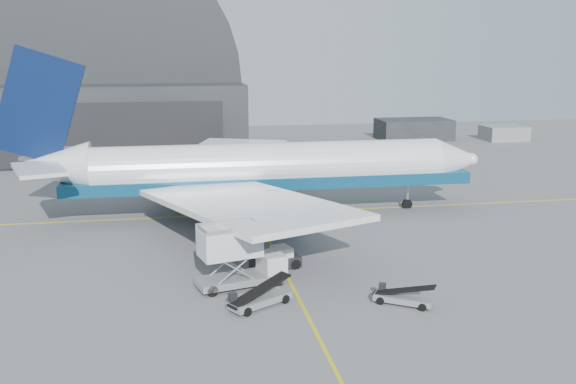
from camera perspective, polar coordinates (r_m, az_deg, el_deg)
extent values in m
plane|color=#565659|center=(50.93, -0.06, -7.51)|extent=(200.00, 200.00, 0.00)
cube|color=gold|center=(69.83, -2.93, -1.91)|extent=(80.00, 0.25, 0.02)
cube|color=gold|center=(49.09, 0.35, -8.29)|extent=(0.25, 40.00, 0.02)
cube|color=black|center=(113.49, -17.08, 6.26)|extent=(50.00, 28.00, 12.00)
cube|color=black|center=(99.71, -17.97, 4.81)|extent=(42.00, 0.40, 9.50)
cube|color=black|center=(128.98, 11.08, 4.60)|extent=(14.00, 8.00, 4.00)
cube|color=gray|center=(132.52, 18.60, 4.39)|extent=(8.00, 6.00, 2.80)
cylinder|color=white|center=(68.29, -1.50, 2.35)|extent=(36.98, 4.93, 4.93)
cone|color=white|center=(74.23, 14.56, 2.78)|extent=(4.52, 4.93, 4.93)
sphere|color=white|center=(75.11, 15.99, 2.81)|extent=(1.44, 1.44, 1.44)
cone|color=white|center=(68.50, -20.10, 2.13)|extent=(7.19, 4.93, 4.93)
cube|color=black|center=(73.63, 13.72, 3.23)|extent=(2.67, 2.26, 0.72)
cube|color=navy|center=(68.59, -1.49, 1.04)|extent=(43.15, 4.98, 1.23)
cube|color=white|center=(56.01, -3.75, -1.05)|extent=(18.94, 25.19, 1.50)
cube|color=white|center=(80.08, -5.74, 3.08)|extent=(18.94, 25.19, 1.50)
cube|color=white|center=(64.02, -21.28, 1.91)|extent=(6.29, 8.60, 0.36)
cube|color=white|center=(72.98, -19.94, 3.24)|extent=(6.29, 8.60, 0.36)
cube|color=#08153B|center=(67.93, -21.35, 7.12)|extent=(9.53, 0.51, 11.83)
cylinder|color=gray|center=(60.76, -1.28, -1.53)|extent=(5.34, 2.77, 2.77)
cylinder|color=gray|center=(76.65, -3.17, 1.44)|extent=(5.34, 2.77, 2.77)
cylinder|color=#A5A5AA|center=(72.94, 10.57, -0.33)|extent=(0.29, 0.29, 2.88)
cylinder|color=black|center=(73.17, 10.54, -1.07)|extent=(1.13, 0.36, 1.13)
cylinder|color=black|center=(65.88, -2.81, -2.31)|extent=(1.34, 0.46, 1.34)
cylinder|color=black|center=(72.20, -3.48, -0.98)|extent=(1.34, 0.46, 1.34)
cube|color=gray|center=(48.85, -4.43, -7.73)|extent=(6.71, 3.99, 0.52)
cube|color=silver|center=(49.50, -1.47, -6.39)|extent=(2.22, 2.75, 1.68)
cube|color=black|center=(49.71, -0.63, -5.98)|extent=(0.57, 1.95, 0.94)
cube|color=silver|center=(47.69, -5.20, -4.47)|extent=(4.91, 3.63, 2.09)
cylinder|color=black|center=(48.77, -1.29, -7.92)|extent=(0.89, 0.51, 0.84)
cylinder|color=black|center=(50.67, -2.28, -7.12)|extent=(0.89, 0.51, 0.84)
cylinder|color=black|center=(47.21, -6.74, -8.73)|extent=(0.89, 0.51, 0.84)
cylinder|color=black|center=(49.18, -7.53, -7.86)|extent=(0.89, 0.51, 0.84)
cube|color=black|center=(52.65, -1.12, -6.22)|extent=(4.27, 3.12, 0.86)
cube|color=silver|center=(52.65, -0.56, -5.34)|extent=(1.78, 2.04, 0.86)
cylinder|color=black|center=(52.46, 0.66, -6.46)|extent=(0.92, 0.57, 0.86)
cylinder|color=black|center=(54.07, -0.28, -5.86)|extent=(0.92, 0.57, 0.86)
cylinder|color=black|center=(51.34, -2.01, -6.90)|extent=(0.92, 0.57, 0.86)
cylinder|color=black|center=(52.99, -2.89, -6.27)|extent=(0.92, 0.57, 0.86)
cube|color=gray|center=(45.19, -2.52, -9.57)|extent=(4.80, 3.78, 0.48)
cube|color=black|center=(44.92, -2.53, -8.69)|extent=(4.78, 3.48, 1.35)
cube|color=black|center=(44.35, -4.95, -9.31)|extent=(0.67, 0.64, 0.63)
cylinder|color=black|center=(45.74, -0.26, -9.49)|extent=(0.68, 0.56, 0.63)
cylinder|color=black|center=(46.78, -1.47, -8.98)|extent=(0.68, 0.56, 0.63)
cylinder|color=black|center=(43.75, -3.65, -10.58)|extent=(0.68, 0.56, 0.63)
cylinder|color=black|center=(44.84, -4.83, -10.01)|extent=(0.68, 0.56, 0.63)
cube|color=gray|center=(46.23, 10.22, -9.32)|extent=(4.16, 3.38, 0.42)
cube|color=black|center=(46.00, 10.26, -8.57)|extent=(4.13, 3.13, 1.18)
cube|color=black|center=(46.88, 8.39, -8.33)|extent=(0.59, 0.56, 0.55)
cylinder|color=black|center=(45.43, 11.88, -9.99)|extent=(0.59, 0.50, 0.55)
cylinder|color=black|center=(46.61, 12.19, -9.41)|extent=(0.59, 0.50, 0.55)
cylinder|color=black|center=(46.01, 8.22, -9.54)|extent=(0.59, 0.50, 0.55)
cylinder|color=black|center=(47.18, 8.62, -8.98)|extent=(0.59, 0.50, 0.55)
cube|color=#FF5A08|center=(53.18, -2.14, -6.61)|extent=(0.39, 0.39, 0.03)
cone|color=#FF5A08|center=(53.10, -2.14, -6.34)|extent=(0.39, 0.39, 0.56)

